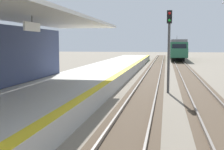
{
  "coord_description": "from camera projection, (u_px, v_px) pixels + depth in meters",
  "views": [
    {
      "loc": [
        3.19,
        -2.02,
        3.14
      ],
      "look_at": [
        1.42,
        7.62,
        2.1
      ],
      "focal_mm": 47.53,
      "sensor_mm": 36.0,
      "label": 1
    }
  ],
  "objects": [
    {
      "name": "track_pair_nearest_platform",
      "position": [
        148.0,
        85.0,
        22.09
      ],
      "size": [
        2.34,
        120.0,
        0.16
      ],
      "color": "#4C3D2D",
      "rests_on": "ground"
    },
    {
      "name": "approaching_train",
      "position": [
        177.0,
        49.0,
        57.98
      ],
      "size": [
        2.93,
        19.6,
        4.76
      ],
      "color": "#286647",
      "rests_on": "ground"
    },
    {
      "name": "station_platform",
      "position": [
        75.0,
        86.0,
        18.93
      ],
      "size": [
        5.0,
        80.0,
        0.91
      ],
      "color": "#B7B5AD",
      "rests_on": "ground"
    },
    {
      "name": "rail_signal_post",
      "position": [
        169.0,
        43.0,
        18.65
      ],
      "size": [
        0.32,
        0.34,
        5.2
      ],
      "color": "#4C4C4C",
      "rests_on": "ground"
    },
    {
      "name": "track_pair_middle",
      "position": [
        195.0,
        86.0,
        21.48
      ],
      "size": [
        2.34,
        120.0,
        0.16
      ],
      "color": "#4C3D2D",
      "rests_on": "ground"
    }
  ]
}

